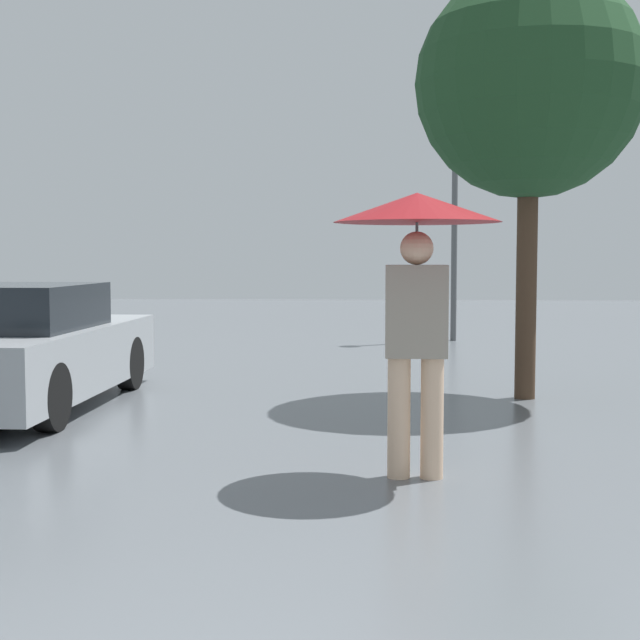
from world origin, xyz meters
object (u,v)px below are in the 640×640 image
(pedestrian, at_px, (417,250))
(parked_car_farthest, at_px, (17,350))
(street_lamp, at_px, (455,161))
(tree, at_px, (530,85))

(pedestrian, height_order, parked_car_farthest, pedestrian)
(pedestrian, xyz_separation_m, parked_car_farthest, (-3.84, 2.59, -0.97))
(parked_car_farthest, distance_m, street_lamp, 9.24)
(pedestrian, distance_m, tree, 4.10)
(pedestrian, xyz_separation_m, street_lamp, (1.10, 9.95, 1.64))
(pedestrian, distance_m, street_lamp, 10.15)
(tree, relative_size, street_lamp, 0.97)
(pedestrian, bearing_deg, parked_car_farthest, 145.95)
(pedestrian, distance_m, parked_car_farthest, 4.73)
(street_lamp, bearing_deg, pedestrian, -96.28)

